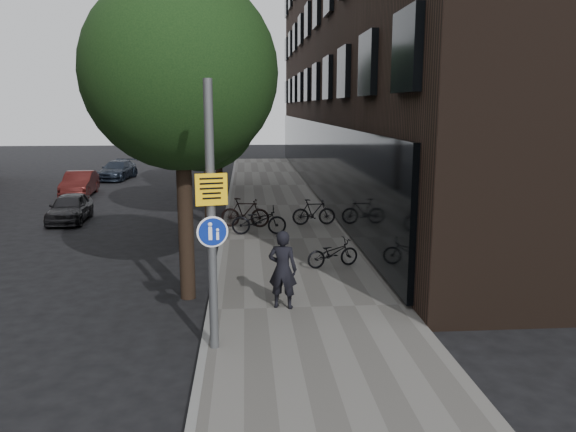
{
  "coord_description": "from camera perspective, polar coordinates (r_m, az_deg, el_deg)",
  "views": [
    {
      "loc": [
        -1.18,
        -8.57,
        4.54
      ],
      "look_at": [
        -0.19,
        4.41,
        2.0
      ],
      "focal_mm": 35.0,
      "sensor_mm": 36.0,
      "label": 1
    }
  ],
  "objects": [
    {
      "name": "pedestrian",
      "position": [
        12.46,
        -0.55,
        -5.45
      ],
      "size": [
        0.74,
        0.59,
        1.77
      ],
      "primitive_type": "imported",
      "rotation": [
        0.0,
        0.0,
        2.86
      ],
      "color": "black",
      "rests_on": "sidewalk"
    },
    {
      "name": "parked_car_far",
      "position": [
        37.25,
        -16.95,
        4.48
      ],
      "size": [
        2.16,
        4.25,
        1.18
      ],
      "primitive_type": "imported",
      "rotation": [
        0.0,
        0.0,
        -0.13
      ],
      "color": "#19212E",
      "rests_on": "ground"
    },
    {
      "name": "sidewalk",
      "position": [
        19.16,
        0.03,
        -2.48
      ],
      "size": [
        4.5,
        60.0,
        0.12
      ],
      "primitive_type": "cube",
      "color": "#605D59",
      "rests_on": "ground"
    },
    {
      "name": "parked_car_mid",
      "position": [
        30.9,
        -20.41,
        3.09
      ],
      "size": [
        1.61,
        3.92,
        1.26
      ],
      "primitive_type": "imported",
      "rotation": [
        0.0,
        0.0,
        0.07
      ],
      "color": "#4C1715",
      "rests_on": "ground"
    },
    {
      "name": "signpost",
      "position": [
        10.12,
        -7.81,
        -0.15
      ],
      "size": [
        0.56,
        0.16,
        4.9
      ],
      "rotation": [
        0.0,
        0.0,
        0.23
      ],
      "color": "#595B5E",
      "rests_on": "sidewalk"
    },
    {
      "name": "ground",
      "position": [
        9.77,
        3.19,
        -16.66
      ],
      "size": [
        120.0,
        120.0,
        0.0
      ],
      "primitive_type": "plane",
      "color": "black",
      "rests_on": "ground"
    },
    {
      "name": "parked_bike_curb_far",
      "position": [
        20.93,
        -4.4,
        0.35
      ],
      "size": [
        1.89,
        0.82,
        1.1
      ],
      "primitive_type": "imported",
      "rotation": [
        0.0,
        0.0,
        1.4
      ],
      "color": "black",
      "rests_on": "sidewalk"
    },
    {
      "name": "street_tree_near",
      "position": [
        13.3,
        -10.48,
        13.31
      ],
      "size": [
        4.4,
        4.4,
        7.5
      ],
      "color": "black",
      "rests_on": "ground"
    },
    {
      "name": "parked_car_near",
      "position": [
        24.05,
        -21.28,
        0.79
      ],
      "size": [
        1.53,
        3.43,
        1.15
      ],
      "primitive_type": "imported",
      "rotation": [
        0.0,
        0.0,
        0.05
      ],
      "color": "black",
      "rests_on": "ground"
    },
    {
      "name": "street_tree_mid",
      "position": [
        21.76,
        -8.11,
        12.45
      ],
      "size": [
        5.0,
        5.0,
        7.8
      ],
      "color": "black",
      "rests_on": "ground"
    },
    {
      "name": "curb_edge",
      "position": [
        19.12,
        -6.71,
        -2.57
      ],
      "size": [
        0.15,
        60.0,
        0.13
      ],
      "primitive_type": "cube",
      "color": "slate",
      "rests_on": "ground"
    },
    {
      "name": "parked_bike_curb_near",
      "position": [
        19.7,
        -2.97,
        -0.44
      ],
      "size": [
        1.93,
        0.71,
        1.0
      ],
      "primitive_type": "imported",
      "rotation": [
        0.0,
        0.0,
        1.55
      ],
      "color": "black",
      "rests_on": "sidewalk"
    },
    {
      "name": "parked_bike_facade_near",
      "position": [
        15.78,
        4.56,
        -3.75
      ],
      "size": [
        1.61,
        0.93,
        0.8
      ],
      "primitive_type": "imported",
      "rotation": [
        0.0,
        0.0,
        1.85
      ],
      "color": "black",
      "rests_on": "sidewalk"
    },
    {
      "name": "parked_bike_facade_far",
      "position": [
        21.3,
        2.64,
        0.41
      ],
      "size": [
        1.66,
        0.51,
        0.99
      ],
      "primitive_type": "imported",
      "rotation": [
        0.0,
        0.0,
        1.6
      ],
      "color": "black",
      "rests_on": "sidewalk"
    },
    {
      "name": "street_tree_far",
      "position": [
        30.75,
        -7.03,
        12.03
      ],
      "size": [
        5.0,
        5.0,
        7.8
      ],
      "color": "black",
      "rests_on": "ground"
    },
    {
      "name": "building_right_dark_brick",
      "position": [
        32.38,
        13.82,
        18.66
      ],
      "size": [
        12.0,
        40.0,
        18.0
      ],
      "primitive_type": "cube",
      "color": "black",
      "rests_on": "ground"
    }
  ]
}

